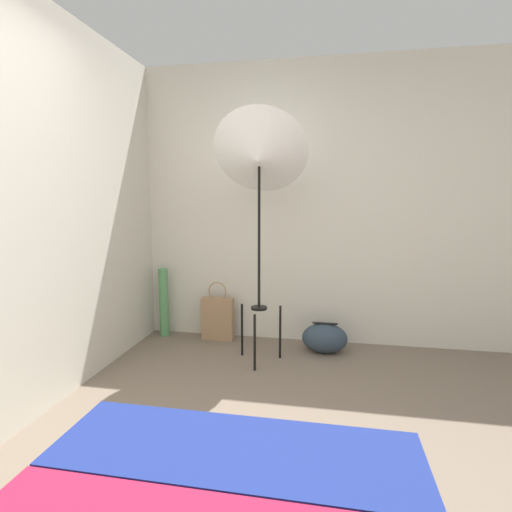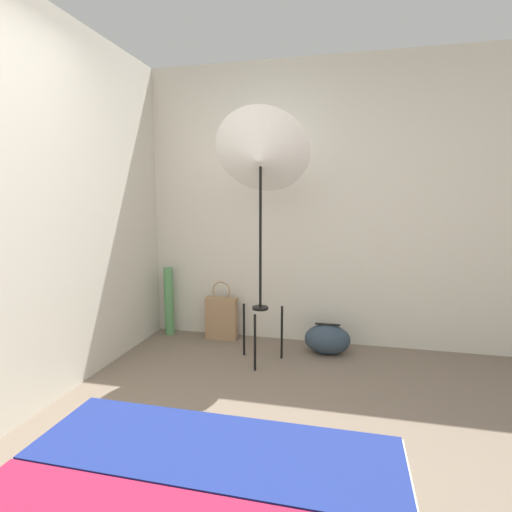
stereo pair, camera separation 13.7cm
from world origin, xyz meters
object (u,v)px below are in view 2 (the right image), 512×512
tote_bag (222,317)px  paper_roll (169,301)px  photo_umbrella (261,158)px  duffel_bag (327,339)px

tote_bag → paper_roll: bearing=179.0°
photo_umbrella → tote_bag: bearing=137.4°
photo_umbrella → paper_roll: 1.75m
duffel_bag → tote_bag: bearing=171.5°
photo_umbrella → duffel_bag: photo_umbrella is taller
duffel_bag → paper_roll: bearing=174.1°
tote_bag → paper_roll: paper_roll is taller
tote_bag → paper_roll: 0.57m
paper_roll → tote_bag: bearing=-1.0°
photo_umbrella → paper_roll: bearing=156.3°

